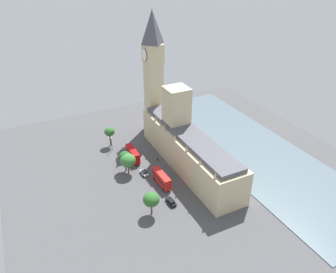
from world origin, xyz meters
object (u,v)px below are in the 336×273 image
at_px(plane_tree_trailing, 125,157).
at_px(street_lamp_far_end, 111,141).
at_px(double_decker_bus_near_tower, 133,154).
at_px(pedestrian_kerbside, 158,159).
at_px(car_black_under_trees, 171,202).
at_px(parliament_building, 187,145).
at_px(plane_tree_by_river_gate, 151,200).
at_px(plane_tree_leading, 110,132).
at_px(car_white_corner, 144,173).
at_px(clock_tower, 153,71).
at_px(plane_tree_opposite_hall, 128,161).
at_px(double_decker_bus_midblock, 162,178).

bearing_deg(plane_tree_trailing, street_lamp_far_end, -89.17).
height_order(double_decker_bus_near_tower, pedestrian_kerbside, double_decker_bus_near_tower).
xyz_separation_m(pedestrian_kerbside, plane_tree_trailing, (13.89, 0.83, 5.45)).
relative_size(car_black_under_trees, street_lamp_far_end, 0.75).
relative_size(parliament_building, plane_tree_by_river_gate, 7.23).
relative_size(double_decker_bus_near_tower, plane_tree_leading, 1.22).
height_order(parliament_building, car_white_corner, parliament_building).
relative_size(clock_tower, double_decker_bus_near_tower, 5.19).
xyz_separation_m(plane_tree_by_river_gate, street_lamp_far_end, (-0.63, -42.84, -1.40)).
distance_m(clock_tower, plane_tree_by_river_gate, 62.78).
bearing_deg(parliament_building, street_lamp_far_end, -43.77).
distance_m(car_white_corner, plane_tree_trailing, 9.31).
xyz_separation_m(clock_tower, plane_tree_leading, (23.58, 5.74, -21.65)).
bearing_deg(clock_tower, car_black_under_trees, 71.50).
bearing_deg(plane_tree_leading, street_lamp_far_end, 79.93).
height_order(parliament_building, plane_tree_opposite_hall, parliament_building).
xyz_separation_m(car_white_corner, plane_tree_opposite_hall, (4.93, -3.51, 4.90)).
bearing_deg(pedestrian_kerbside, street_lamp_far_end, 134.40).
height_order(clock_tower, car_black_under_trees, clock_tower).
distance_m(plane_tree_by_river_gate, plane_tree_leading, 47.33).
height_order(parliament_building, pedestrian_kerbside, parliament_building).
bearing_deg(parliament_building, plane_tree_leading, -49.91).
distance_m(clock_tower, street_lamp_far_end, 35.58).
bearing_deg(plane_tree_opposite_hall, double_decker_bus_midblock, 125.38).
height_order(car_white_corner, pedestrian_kerbside, car_white_corner).
relative_size(car_black_under_trees, plane_tree_by_river_gate, 0.59).
distance_m(double_decker_bus_near_tower, plane_tree_by_river_gate, 33.31).
height_order(car_white_corner, plane_tree_trailing, plane_tree_trailing).
distance_m(double_decker_bus_midblock, plane_tree_trailing, 16.69).
bearing_deg(plane_tree_leading, plane_tree_opposite_hall, 89.38).
height_order(double_decker_bus_midblock, plane_tree_opposite_hall, plane_tree_opposite_hall).
bearing_deg(parliament_building, plane_tree_by_river_gate, 40.23).
bearing_deg(parliament_building, double_decker_bus_midblock, 28.24).
relative_size(parliament_building, car_black_under_trees, 12.17).
height_order(double_decker_bus_near_tower, street_lamp_far_end, street_lamp_far_end).
bearing_deg(plane_tree_leading, car_black_under_trees, 97.92).
bearing_deg(plane_tree_leading, clock_tower, -166.33).
height_order(parliament_building, street_lamp_far_end, parliament_building).
relative_size(plane_tree_leading, plane_tree_trailing, 1.04).
height_order(double_decker_bus_near_tower, car_black_under_trees, double_decker_bus_near_tower).
bearing_deg(street_lamp_far_end, car_black_under_trees, 99.83).
relative_size(double_decker_bus_near_tower, plane_tree_trailing, 1.26).
height_order(plane_tree_by_river_gate, street_lamp_far_end, plane_tree_by_river_gate).
distance_m(parliament_building, street_lamp_far_end, 32.72).
distance_m(parliament_building, plane_tree_trailing, 24.08).
height_order(car_black_under_trees, plane_tree_opposite_hall, plane_tree_opposite_hall).
xyz_separation_m(double_decker_bus_near_tower, car_white_corner, (0.05, 11.77, -1.75)).
bearing_deg(car_black_under_trees, plane_tree_leading, 95.30).
bearing_deg(car_black_under_trees, pedestrian_kerbside, 72.15).
bearing_deg(plane_tree_leading, double_decker_bus_near_tower, 107.82).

